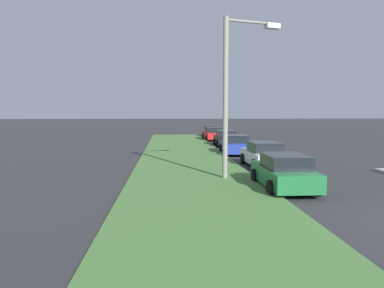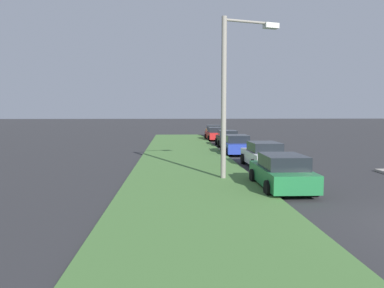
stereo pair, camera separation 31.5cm
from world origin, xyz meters
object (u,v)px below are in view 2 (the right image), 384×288
object	(u,v)px
parked_car_orange	(213,131)
streetlight	(231,86)
parked_car_blue	(236,145)
parked_car_black	(227,138)
parked_car_red	(215,134)
parked_car_green	(282,172)
parked_car_white	(264,155)

from	to	relation	value
parked_car_orange	streetlight	xyz separation A→B (m)	(-29.69, 2.56, 3.67)
parked_car_blue	parked_car_black	world-z (taller)	same
parked_car_blue	parked_car_red	bearing A→B (deg)	0.87
parked_car_green	parked_car_black	world-z (taller)	same
streetlight	parked_car_green	bearing A→B (deg)	-141.17
parked_car_green	parked_car_white	distance (m)	6.07
parked_car_white	parked_car_orange	distance (m)	25.90
parked_car_blue	parked_car_orange	world-z (taller)	same
parked_car_green	parked_car_orange	bearing A→B (deg)	-0.82
parked_car_green	parked_car_white	bearing A→B (deg)	-6.68
streetlight	parked_car_blue	bearing A→B (deg)	-11.60
parked_car_green	parked_car_red	bearing A→B (deg)	-0.14
parked_car_green	parked_car_black	distance (m)	19.03
parked_car_white	parked_car_red	xyz separation A→B (m)	(19.79, 0.45, 0.00)
parked_car_blue	parked_car_red	distance (m)	13.32
parked_car_blue	streetlight	world-z (taller)	streetlight
parked_car_red	streetlight	world-z (taller)	streetlight
parked_car_white	parked_car_blue	distance (m)	6.49
parked_car_green	parked_car_orange	distance (m)	31.93
parked_car_red	parked_car_orange	xyz separation A→B (m)	(6.11, -0.46, 0.00)
parked_car_white	streetlight	size ratio (longest dim) A/B	0.58
parked_car_black	parked_car_blue	bearing A→B (deg)	179.16
parked_car_red	parked_car_orange	distance (m)	6.12
parked_car_white	parked_car_blue	world-z (taller)	same
parked_car_black	parked_car_red	size ratio (longest dim) A/B	1.00
parked_car_black	streetlight	distance (m)	17.36
parked_car_white	parked_car_orange	size ratio (longest dim) A/B	0.98
parked_car_blue	streetlight	size ratio (longest dim) A/B	0.58
parked_car_orange	parked_car_white	bearing A→B (deg)	-177.03
parked_car_blue	parked_car_white	bearing A→B (deg)	-175.17
parked_car_green	parked_car_blue	distance (m)	12.50
parked_car_white	parked_car_black	xyz separation A→B (m)	(12.99, 0.13, 0.00)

